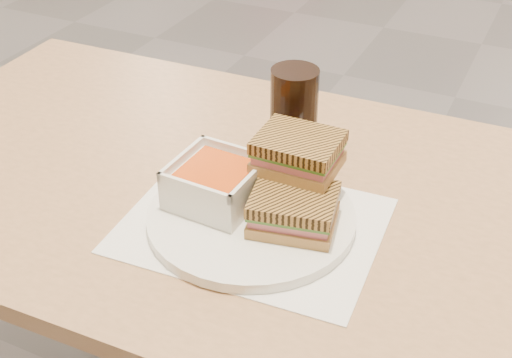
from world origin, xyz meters
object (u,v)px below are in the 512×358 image
at_px(soup_bowl, 216,184).
at_px(panini_lower, 294,210).
at_px(cola_glass, 294,117).
at_px(main_table, 226,238).
at_px(plate, 251,217).

relative_size(soup_bowl, panini_lower, 0.95).
height_order(panini_lower, cola_glass, cola_glass).
height_order(main_table, panini_lower, panini_lower).
bearing_deg(cola_glass, plate, -86.12).
xyz_separation_m(panini_lower, cola_glass, (-0.08, 0.18, 0.04)).
relative_size(plate, cola_glass, 1.86).
bearing_deg(soup_bowl, main_table, 109.71).
bearing_deg(panini_lower, main_table, 153.17).
height_order(plate, panini_lower, panini_lower).
bearing_deg(plate, main_table, 137.76).
bearing_deg(plate, soup_bowl, 172.96).
xyz_separation_m(plate, cola_glass, (-0.01, 0.18, 0.07)).
relative_size(plate, soup_bowl, 2.38).
distance_m(main_table, cola_glass, 0.23).
height_order(main_table, cola_glass, cola_glass).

